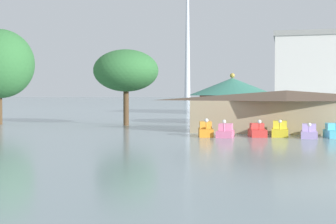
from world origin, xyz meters
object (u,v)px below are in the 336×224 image
object	(u,v)px
pedal_boat_orange	(206,130)
boathouse	(286,110)
shoreline_tree_mid	(126,71)
pedal_boat_pink	(225,132)
pedal_boat_yellow	(280,130)
green_roof_pavilion	(232,97)
pedal_boat_cyan	(333,132)
shoreline_tree_tall_left	(0,64)
pedal_boat_red	(257,131)
pedal_boat_lavender	(309,132)

from	to	relation	value
pedal_boat_orange	boathouse	bearing A→B (deg)	121.00
shoreline_tree_mid	pedal_boat_orange	bearing A→B (deg)	-47.41
pedal_boat_pink	pedal_boat_yellow	world-z (taller)	pedal_boat_pink
green_roof_pavilion	pedal_boat_pink	bearing A→B (deg)	-85.40
green_roof_pavilion	pedal_boat_cyan	bearing A→B (deg)	-60.73
green_roof_pavilion	shoreline_tree_tall_left	world-z (taller)	shoreline_tree_tall_left
pedal_boat_pink	pedal_boat_yellow	xyz separation A→B (m)	(5.09, 1.97, 0.08)
pedal_boat_pink	shoreline_tree_mid	size ratio (longest dim) A/B	0.28
pedal_boat_orange	pedal_boat_pink	size ratio (longest dim) A/B	1.15
pedal_boat_pink	pedal_boat_cyan	xyz separation A→B (m)	(10.02, 1.86, 0.03)
boathouse	pedal_boat_red	bearing A→B (deg)	-113.28
boathouse	shoreline_tree_mid	distance (m)	22.32
pedal_boat_pink	shoreline_tree_mid	distance (m)	21.85
pedal_boat_orange	boathouse	distance (m)	10.70
pedal_boat_red	boathouse	xyz separation A→B (m)	(2.73, 6.34, 1.84)
pedal_boat_lavender	pedal_boat_cyan	bearing A→B (deg)	114.18
pedal_boat_yellow	green_roof_pavilion	bearing A→B (deg)	-162.30
pedal_boat_yellow	shoreline_tree_tall_left	bearing A→B (deg)	-105.91
pedal_boat_orange	pedal_boat_yellow	xyz separation A→B (m)	(7.05, 1.72, 0.02)
pedal_boat_orange	pedal_boat_red	size ratio (longest dim) A/B	1.18
pedal_boat_orange	shoreline_tree_tall_left	world-z (taller)	shoreline_tree_tall_left
green_roof_pavilion	shoreline_tree_mid	distance (m)	16.10
shoreline_tree_tall_left	pedal_boat_red	bearing A→B (deg)	-17.43
pedal_boat_orange	green_roof_pavilion	xyz separation A→B (m)	(0.11, 22.80, 3.14)
pedal_boat_orange	shoreline_tree_mid	size ratio (longest dim) A/B	0.32
pedal_boat_cyan	green_roof_pavilion	bearing A→B (deg)	-160.62
shoreline_tree_mid	pedal_boat_yellow	bearing A→B (deg)	-31.80
pedal_boat_red	green_roof_pavilion	size ratio (longest dim) A/B	0.22
pedal_boat_yellow	pedal_boat_orange	bearing A→B (deg)	-76.82
pedal_boat_orange	pedal_boat_cyan	world-z (taller)	pedal_boat_orange
pedal_boat_yellow	pedal_boat_lavender	size ratio (longest dim) A/B	1.11
pedal_boat_pink	boathouse	size ratio (longest dim) A/B	0.13
shoreline_tree_tall_left	shoreline_tree_mid	size ratio (longest dim) A/B	1.30
pedal_boat_red	pedal_boat_lavender	xyz separation A→B (m)	(4.81, -0.25, -0.01)
pedal_boat_lavender	shoreline_tree_mid	bearing A→B (deg)	-119.22
pedal_boat_orange	pedal_boat_pink	bearing A→B (deg)	70.18
pedal_boat_orange	pedal_boat_lavender	xyz separation A→B (m)	(9.73, 0.67, -0.06)
pedal_boat_red	pedal_boat_yellow	size ratio (longest dim) A/B	0.93
boathouse	pedal_boat_lavender	bearing A→B (deg)	-72.46
pedal_boat_pink	pedal_boat_cyan	world-z (taller)	pedal_boat_pink
boathouse	shoreline_tree_tall_left	size ratio (longest dim) A/B	1.64
green_roof_pavilion	shoreline_tree_mid	world-z (taller)	shoreline_tree_mid
pedal_boat_pink	pedal_boat_lavender	size ratio (longest dim) A/B	1.05
pedal_boat_red	shoreline_tree_mid	world-z (taller)	shoreline_tree_mid
pedal_boat_orange	pedal_boat_red	bearing A→B (deg)	88.11
pedal_boat_pink	boathouse	distance (m)	9.60
pedal_boat_cyan	boathouse	world-z (taller)	boathouse
pedal_boat_orange	boathouse	size ratio (longest dim) A/B	0.15
green_roof_pavilion	shoreline_tree_tall_left	bearing A→B (deg)	-160.59
pedal_boat_red	pedal_boat_cyan	bearing A→B (deg)	81.73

